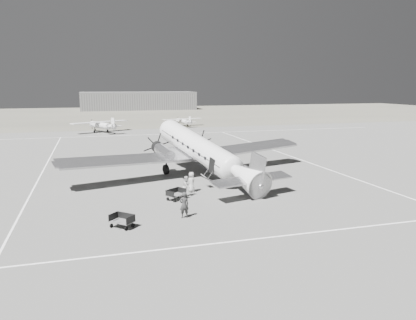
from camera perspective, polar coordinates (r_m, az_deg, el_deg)
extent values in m
plane|color=slate|center=(38.68, 3.64, -3.14)|extent=(260.00, 260.00, 0.00)
cube|color=white|center=(26.51, 14.10, -9.91)|extent=(60.00, 0.15, 0.01)
cube|color=white|center=(44.14, 18.46, -1.95)|extent=(0.15, 80.00, 0.01)
cube|color=white|center=(46.53, -22.27, -1.58)|extent=(0.15, 60.00, 0.01)
cube|color=white|center=(76.96, -6.53, 3.63)|extent=(90.00, 0.15, 0.01)
cube|color=#696658|center=(131.28, -10.65, 6.34)|extent=(260.00, 90.00, 0.01)
cube|color=slate|center=(156.48, -9.77, 8.11)|extent=(42.00, 14.00, 6.00)
cube|color=#5E5E5E|center=(156.38, -9.81, 9.31)|extent=(42.00, 14.00, 0.60)
imported|color=#303030|center=(28.32, -3.38, -6.32)|extent=(0.69, 0.48, 1.84)
imported|color=#BABAB7|center=(33.60, -3.03, -3.72)|extent=(1.01, 1.06, 1.72)
imported|color=#AFAFAD|center=(35.01, -2.35, -3.11)|extent=(0.62, 0.90, 1.75)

